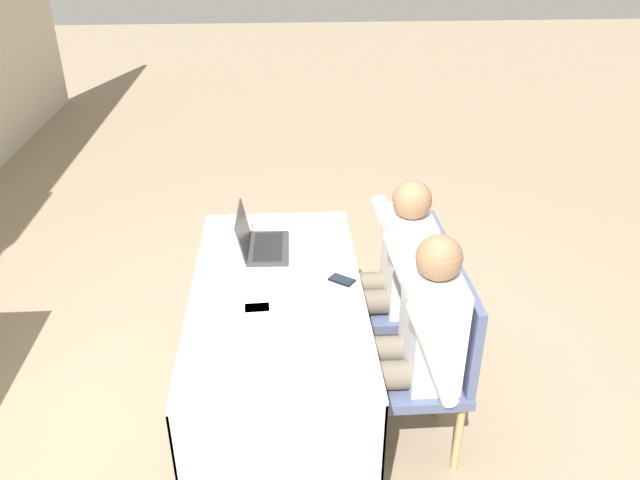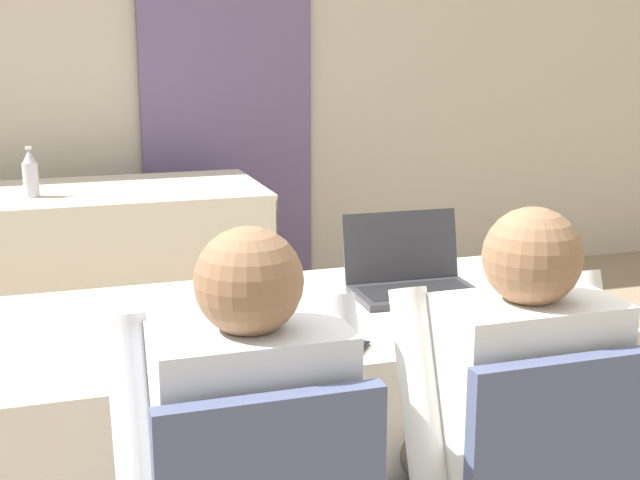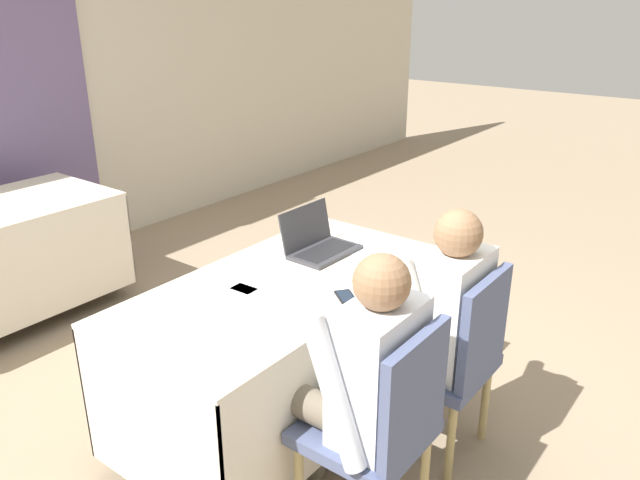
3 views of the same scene
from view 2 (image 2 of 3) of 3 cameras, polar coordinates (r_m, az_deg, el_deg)
The scene contains 12 objects.
wall_back at distance 5.06m, azimuth -10.83°, elevation 11.48°, with size 12.00×0.06×2.70m.
curtain_panel at distance 5.08m, azimuth -6.01°, elevation 11.36°, with size 0.97×0.04×2.65m.
conference_table_near at distance 2.46m, azimuth -1.49°, elevation -8.82°, with size 1.60×0.81×0.76m.
conference_table_far at distance 4.39m, azimuth -14.23°, elevation 0.77°, with size 1.60×0.81×0.76m.
laptop at distance 2.58m, azimuth 5.87°, elevation -2.47°, with size 0.36×0.27×0.22m.
cell_phone at distance 2.12m, azimuth 1.88°, elevation -7.01°, with size 0.13×0.14×0.01m.
paper_beside_laptop at distance 2.51m, azimuth -7.82°, elevation -3.96°, with size 0.22×0.30×0.00m.
paper_centre_table at distance 2.38m, azimuth -3.60°, elevation -4.89°, with size 0.22×0.30×0.00m.
paper_left_edge at distance 2.55m, azimuth 10.67°, elevation -3.85°, with size 0.30×0.35×0.00m.
water_bottle at distance 4.23m, azimuth -18.05°, elevation 4.01°, with size 0.07×0.07×0.23m.
person_checkered_shirt at distance 1.82m, azimuth -4.91°, elevation -14.29°, with size 0.50×0.52×1.16m.
person_white_shirt at distance 2.02m, azimuth 11.66°, elevation -11.70°, with size 0.50×0.52×1.16m.
Camera 2 is at (-0.64, -2.19, 1.50)m, focal length 50.00 mm.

